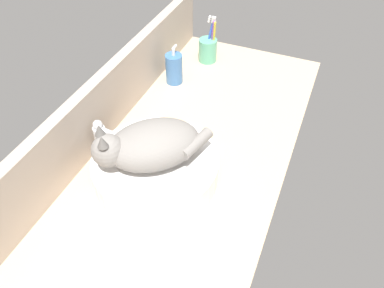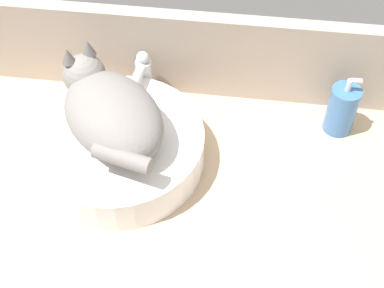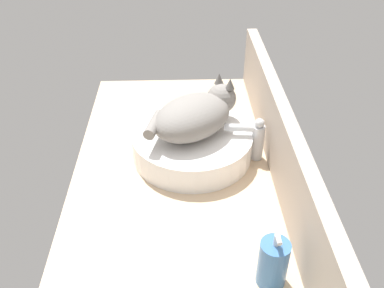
# 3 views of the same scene
# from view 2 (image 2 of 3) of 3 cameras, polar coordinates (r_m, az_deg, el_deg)

# --- Properties ---
(ground_plane) EXTENTS (1.30, 0.60, 0.04)m
(ground_plane) POSITION_cam_2_polar(r_m,az_deg,el_deg) (1.10, -0.13, -4.87)
(ground_plane) COLOR #D1B28E
(backsplash_panel) EXTENTS (1.30, 0.04, 0.21)m
(backsplash_panel) POSITION_cam_2_polar(r_m,az_deg,el_deg) (1.21, 1.63, 9.42)
(backsplash_panel) COLOR #AD9E8E
(backsplash_panel) RESTS_ON ground_plane
(sink_basin) EXTENTS (0.35, 0.35, 0.08)m
(sink_basin) POSITION_cam_2_polar(r_m,az_deg,el_deg) (1.11, -7.86, -0.38)
(sink_basin) COLOR white
(sink_basin) RESTS_ON ground_plane
(cat) EXTENTS (0.29, 0.30, 0.14)m
(cat) POSITION_cam_2_polar(r_m,az_deg,el_deg) (1.04, -8.81, 3.55)
(cat) COLOR gray
(cat) RESTS_ON sink_basin
(faucet) EXTENTS (0.04, 0.12, 0.14)m
(faucet) POSITION_cam_2_polar(r_m,az_deg,el_deg) (1.20, -5.28, 7.03)
(faucet) COLOR silver
(faucet) RESTS_ON ground_plane
(soap_dispenser) EXTENTS (0.06, 0.06, 0.15)m
(soap_dispenser) POSITION_cam_2_polar(r_m,az_deg,el_deg) (1.19, 15.69, 3.58)
(soap_dispenser) COLOR #3F72B2
(soap_dispenser) RESTS_ON ground_plane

